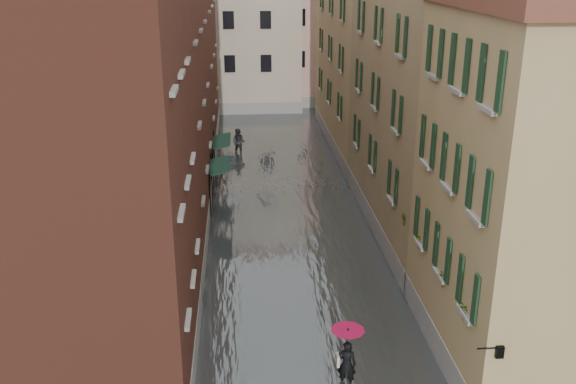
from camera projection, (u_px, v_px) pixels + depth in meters
name	position (u px, v px, depth m)	size (l,w,h in m)	color
ground	(310.00, 331.00, 23.36)	(120.00, 120.00, 0.00)	#5C5C5E
floodwater	(284.00, 201.00, 35.48)	(10.00, 60.00, 0.20)	#4D5355
building_left_near	(82.00, 188.00, 18.72)	(6.00, 8.00, 13.00)	brown
building_left_mid	(137.00, 111.00, 29.10)	(6.00, 14.00, 12.50)	#55291B
building_left_far	(168.00, 49.00, 42.87)	(6.00, 16.00, 14.00)	brown
building_right_near	(542.00, 198.00, 20.01)	(6.00, 8.00, 11.50)	#9A834F
building_right_mid	(439.00, 100.00, 30.04)	(6.00, 14.00, 13.00)	#988A5C
building_right_far	(373.00, 65.00, 44.33)	(6.00, 16.00, 11.50)	#9A834F
building_end_cream	(229.00, 33.00, 56.43)	(12.00, 9.00, 13.00)	#C2B09A
building_end_pink	(328.00, 35.00, 59.13)	(10.00, 9.00, 12.00)	#CF9C91
awning_near	(219.00, 167.00, 33.57)	(1.09, 2.83, 2.80)	#152F23
awning_far	(221.00, 142.00, 38.01)	(1.09, 2.98, 2.80)	#152F23
wall_lantern	(498.00, 351.00, 17.02)	(0.71, 0.22, 0.35)	black
window_planters	(435.00, 250.00, 21.71)	(0.59, 7.83, 0.84)	brown
pedestrian_main	(347.00, 351.00, 19.95)	(1.06, 1.06, 2.06)	black
pedestrian_far	(239.00, 142.00, 43.58)	(0.92, 0.72, 1.90)	black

